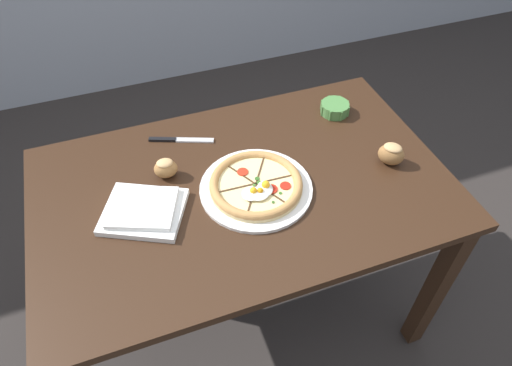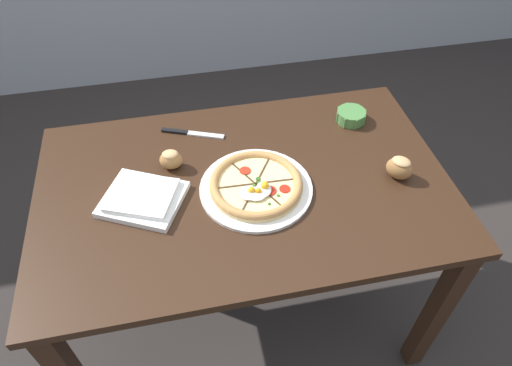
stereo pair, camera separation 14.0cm
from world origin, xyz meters
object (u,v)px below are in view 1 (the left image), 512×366
(dining_table, at_px, (244,208))
(bread_piece_near, at_px, (166,168))
(napkin_folded, at_px, (143,210))
(pizza, at_px, (256,186))
(bread_piece_mid, at_px, (391,154))
(knife_main, at_px, (180,140))
(ramekin_bowl, at_px, (335,108))

(dining_table, xyz_separation_m, bread_piece_near, (-0.22, 0.12, 0.15))
(napkin_folded, bearing_deg, dining_table, 2.44)
(dining_table, relative_size, pizza, 3.70)
(bread_piece_mid, bearing_deg, knife_main, 151.23)
(knife_main, bearing_deg, bread_piece_mid, -7.41)
(dining_table, height_order, bread_piece_near, bread_piece_near)
(bread_piece_mid, bearing_deg, ramekin_bowl, 99.21)
(bread_piece_mid, xyz_separation_m, knife_main, (-0.62, 0.34, -0.04))
(ramekin_bowl, relative_size, knife_main, 0.51)
(ramekin_bowl, bearing_deg, napkin_folded, -161.79)
(napkin_folded, distance_m, bread_piece_mid, 0.80)
(dining_table, relative_size, ramekin_bowl, 11.82)
(knife_main, bearing_deg, ramekin_bowl, 17.46)
(bread_piece_near, bearing_deg, dining_table, -28.89)
(pizza, bearing_deg, bread_piece_mid, -4.21)
(dining_table, bearing_deg, bread_piece_near, 151.11)
(pizza, bearing_deg, napkin_folded, 176.35)
(ramekin_bowl, height_order, knife_main, ramekin_bowl)
(ramekin_bowl, bearing_deg, pizza, -146.43)
(dining_table, relative_size, bread_piece_mid, 12.38)
(pizza, xyz_separation_m, ramekin_bowl, (0.41, 0.27, 0.00))
(napkin_folded, height_order, bread_piece_near, bread_piece_near)
(bread_piece_near, bearing_deg, bread_piece_mid, -15.03)
(ramekin_bowl, bearing_deg, bread_piece_mid, -80.79)
(dining_table, relative_size, napkin_folded, 4.42)
(pizza, height_order, knife_main, pizza)
(pizza, xyz_separation_m, bread_piece_near, (-0.25, 0.16, 0.02))
(bread_piece_near, height_order, knife_main, bread_piece_near)
(bread_piece_mid, bearing_deg, napkin_folded, 176.03)
(dining_table, relative_size, bread_piece_near, 15.98)
(dining_table, distance_m, knife_main, 0.33)
(dining_table, height_order, knife_main, knife_main)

